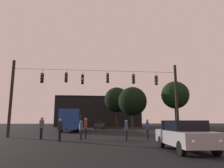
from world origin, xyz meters
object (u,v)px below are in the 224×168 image
object	(u,v)px
car_far_left	(99,124)
pedestrian_far_side	(86,127)
pedestrian_crossing_right	(42,127)
tree_behind_building	(175,95)
car_near_right	(184,135)
tree_right_far	(117,100)
pedestrian_crossing_center	(81,129)
pedestrian_crossing_left	(126,129)
pedestrian_trailing	(147,128)
city_bus	(71,118)
tree_left_silhouette	(132,101)
pedestrian_near_bus	(60,128)

from	to	relation	value
car_far_left	pedestrian_far_side	distance (m)	21.91
pedestrian_crossing_right	tree_behind_building	xyz separation A→B (m)	(18.43, 15.71, 4.79)
car_near_right	car_far_left	bearing A→B (deg)	95.66
car_far_left	tree_right_far	bearing A→B (deg)	45.45
pedestrian_crossing_center	pedestrian_crossing_left	bearing A→B (deg)	-13.01
car_far_left	pedestrian_trailing	distance (m)	22.90
city_bus	tree_right_far	size ratio (longest dim) A/B	1.28
tree_behind_building	pedestrian_crossing_right	bearing A→B (deg)	-139.54
city_bus	pedestrian_crossing_center	world-z (taller)	city_bus
pedestrian_crossing_left	pedestrian_far_side	world-z (taller)	pedestrian_far_side
pedestrian_crossing_left	tree_left_silhouette	xyz separation A→B (m)	(4.81, 20.47, 4.11)
pedestrian_crossing_center	tree_right_far	world-z (taller)	tree_right_far
city_bus	pedestrian_crossing_right	world-z (taller)	city_bus
pedestrian_far_side	pedestrian_crossing_center	bearing A→B (deg)	-107.88
pedestrian_crossing_right	pedestrian_far_side	world-z (taller)	pedestrian_crossing_right
pedestrian_trailing	tree_left_silhouette	bearing A→B (deg)	81.73
pedestrian_near_bus	pedestrian_trailing	xyz separation A→B (m)	(7.06, 1.18, -0.02)
tree_left_silhouette	tree_right_far	size ratio (longest dim) A/B	0.88
city_bus	tree_right_far	distance (m)	15.30
car_near_right	car_far_left	xyz separation A→B (m)	(-2.94, 29.64, 0.00)
city_bus	pedestrian_near_bus	size ratio (longest dim) A/B	6.66
car_near_right	pedestrian_trailing	size ratio (longest dim) A/B	2.69
pedestrian_far_side	city_bus	bearing A→B (deg)	99.90
car_near_right	pedestrian_near_bus	distance (m)	9.09
city_bus	pedestrian_near_bus	xyz separation A→B (m)	(0.51, -15.72, -0.93)
tree_left_silhouette	city_bus	bearing A→B (deg)	-154.64
pedestrian_crossing_left	car_far_left	bearing A→B (deg)	92.37
city_bus	pedestrian_crossing_left	bearing A→B (deg)	-70.22
car_near_right	tree_right_far	distance (m)	33.96
pedestrian_crossing_left	tree_left_silhouette	world-z (taller)	tree_left_silhouette
tree_left_silhouette	tree_right_far	xyz separation A→B (m)	(-1.94, 7.15, 0.95)
car_far_left	pedestrian_far_side	bearing A→B (deg)	-95.84
pedestrian_far_side	tree_right_far	size ratio (longest dim) A/B	0.20
car_near_right	pedestrian_crossing_center	size ratio (longest dim) A/B	2.88
car_far_left	pedestrian_trailing	world-z (taller)	pedestrian_trailing
tree_behind_building	tree_right_far	size ratio (longest dim) A/B	0.95
pedestrian_trailing	tree_right_far	xyz separation A→B (m)	(0.89, 26.62, 5.02)
pedestrian_near_bus	tree_right_far	size ratio (longest dim) A/B	0.19
pedestrian_crossing_left	pedestrian_crossing_center	size ratio (longest dim) A/B	1.03
pedestrian_crossing_center	tree_left_silhouette	distance (m)	21.75
pedestrian_far_side	tree_left_silhouette	xyz separation A→B (m)	(8.02, 18.55, 4.00)
pedestrian_near_bus	tree_right_far	xyz separation A→B (m)	(7.95, 27.80, 5.00)
city_bus	car_far_left	world-z (taller)	city_bus
tree_behind_building	pedestrian_trailing	bearing A→B (deg)	-120.44
pedestrian_far_side	pedestrian_crossing_left	bearing A→B (deg)	-30.81
car_near_right	car_far_left	size ratio (longest dim) A/B	1.00
pedestrian_crossing_left	tree_behind_building	world-z (taller)	tree_behind_building
pedestrian_crossing_right	tree_behind_building	size ratio (longest dim) A/B	0.22
pedestrian_crossing_left	tree_left_silhouette	distance (m)	21.42
pedestrian_crossing_center	pedestrian_near_bus	world-z (taller)	pedestrian_near_bus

